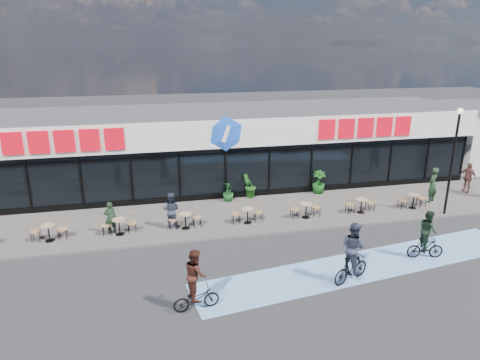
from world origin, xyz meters
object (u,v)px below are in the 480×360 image
at_px(patron_left, 110,218).
at_px(cyclist_b, 427,237).
at_px(potted_plant_left, 228,192).
at_px(cyclist_a, 352,256).
at_px(potted_plant_right, 319,182).
at_px(patron_right, 171,210).
at_px(pedestrian_a, 468,177).
at_px(pedestrian_c, 432,185).
at_px(lamp_post, 454,153).
at_px(potted_plant_mid, 249,186).

xyz_separation_m(patron_left, cyclist_b, (12.54, -5.05, 0.06)).
distance_m(potted_plant_left, patron_left, 6.65).
xyz_separation_m(potted_plant_left, cyclist_a, (2.80, -8.95, 0.39)).
height_order(potted_plant_right, patron_right, patron_right).
bearing_deg(pedestrian_a, potted_plant_right, -119.77).
bearing_deg(potted_plant_left, patron_left, -154.09).
bearing_deg(pedestrian_c, lamp_post, 43.46).
xyz_separation_m(pedestrian_a, cyclist_a, (-10.97, -7.43, 0.05)).
height_order(potted_plant_right, cyclist_b, cyclist_b).
bearing_deg(potted_plant_mid, pedestrian_c, -16.43).
bearing_deg(cyclist_b, pedestrian_a, 41.75).
bearing_deg(patron_left, pedestrian_c, 168.16).
bearing_deg(cyclist_a, patron_left, 145.45).
distance_m(lamp_post, pedestrian_a, 4.94).
distance_m(lamp_post, cyclist_a, 9.17).
relative_size(pedestrian_c, cyclist_b, 0.95).
height_order(potted_plant_mid, pedestrian_c, pedestrian_c).
height_order(potted_plant_left, pedestrian_a, pedestrian_a).
xyz_separation_m(potted_plant_left, potted_plant_mid, (1.25, 0.24, 0.16)).
bearing_deg(cyclist_b, lamp_post, 44.84).
height_order(lamp_post, potted_plant_mid, lamp_post).
bearing_deg(patron_right, lamp_post, -163.35).
xyz_separation_m(potted_plant_left, patron_right, (-3.25, -2.82, 0.31)).
xyz_separation_m(potted_plant_mid, cyclist_a, (1.55, -9.19, 0.23)).
bearing_deg(potted_plant_left, lamp_post, -22.17).
relative_size(potted_plant_mid, potted_plant_right, 1.04).
xyz_separation_m(patron_right, pedestrian_a, (17.03, 1.30, 0.03)).
distance_m(patron_left, pedestrian_a, 19.80).
bearing_deg(lamp_post, potted_plant_left, 157.83).
relative_size(cyclist_a, cyclist_b, 1.14).
xyz_separation_m(potted_plant_right, patron_left, (-11.29, -3.05, 0.09)).
distance_m(potted_plant_left, pedestrian_c, 11.01).
xyz_separation_m(potted_plant_mid, patron_left, (-7.22, -3.14, 0.06)).
relative_size(lamp_post, pedestrian_c, 2.76).
height_order(potted_plant_right, pedestrian_c, pedestrian_c).
bearing_deg(potted_plant_right, potted_plant_left, -178.42).
bearing_deg(potted_plant_right, pedestrian_c, -26.60).
xyz_separation_m(potted_plant_right, pedestrian_c, (5.38, -2.70, 0.31)).
xyz_separation_m(potted_plant_right, patron_right, (-8.57, -2.96, 0.18)).
distance_m(potted_plant_mid, cyclist_a, 9.32).
height_order(patron_right, pedestrian_a, pedestrian_a).
distance_m(patron_left, cyclist_a, 10.66).
relative_size(patron_left, cyclist_a, 0.64).
height_order(pedestrian_c, cyclist_a, cyclist_a).
height_order(potted_plant_right, cyclist_a, cyclist_a).
height_order(lamp_post, potted_plant_left, lamp_post).
bearing_deg(lamp_post, patron_left, 175.42).
distance_m(cyclist_a, cyclist_b, 3.89).
relative_size(patron_right, cyclist_b, 0.82).
height_order(pedestrian_a, cyclist_a, cyclist_a).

